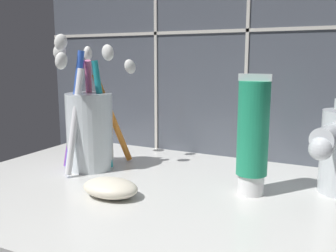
# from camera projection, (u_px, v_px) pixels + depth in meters

# --- Properties ---
(sink_counter) EXTENTS (0.63, 0.38, 0.02)m
(sink_counter) POSITION_uv_depth(u_px,v_px,m) (189.00, 202.00, 0.44)
(sink_counter) COLOR silver
(sink_counter) RESTS_ON ground
(toothbrush_cup) EXTENTS (0.09, 0.13, 0.19)m
(toothbrush_cup) POSITION_uv_depth(u_px,v_px,m) (89.00, 126.00, 0.53)
(toothbrush_cup) COLOR silver
(toothbrush_cup) RESTS_ON sink_counter
(toothpaste_tube) EXTENTS (0.04, 0.04, 0.14)m
(toothpaste_tube) POSITION_uv_depth(u_px,v_px,m) (253.00, 136.00, 0.43)
(toothpaste_tube) COLOR white
(toothpaste_tube) RESTS_ON sink_counter
(soap_bar) EXTENTS (0.07, 0.05, 0.02)m
(soap_bar) POSITION_uv_depth(u_px,v_px,m) (110.00, 188.00, 0.43)
(soap_bar) COLOR silver
(soap_bar) RESTS_ON sink_counter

